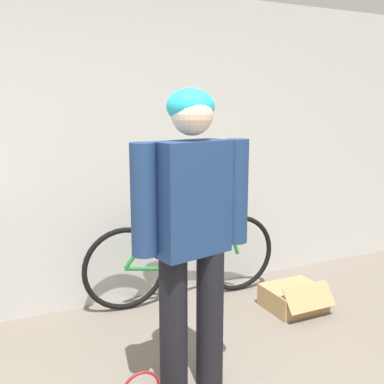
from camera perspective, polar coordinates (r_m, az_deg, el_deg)
wall_back at (r=3.74m, az=-12.69°, el=4.89°), size 8.00×0.07×2.60m
person at (r=2.52m, az=-0.01°, el=-4.00°), size 0.71×0.29×1.77m
bicycle at (r=3.93m, az=-1.04°, el=-8.40°), size 1.75×0.46×0.78m
cardboard_box at (r=3.96m, az=12.80°, el=-12.92°), size 0.46×0.46×0.26m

